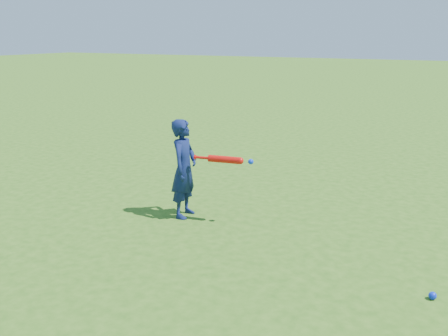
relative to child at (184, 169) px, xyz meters
The scene contains 4 objects.
ground 0.65m from the child, 145.73° to the right, with size 80.00×80.00×0.00m, color #2D5E16.
child is the anchor object (origin of this frame).
ground_ball_blue 3.02m from the child, 14.59° to the right, with size 0.07×0.07×0.07m, color #0D27DD.
bat_swing 0.58m from the child, ahead, with size 0.71×0.16×0.08m.
Camera 1 is at (3.26, -4.71, 2.15)m, focal length 40.00 mm.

